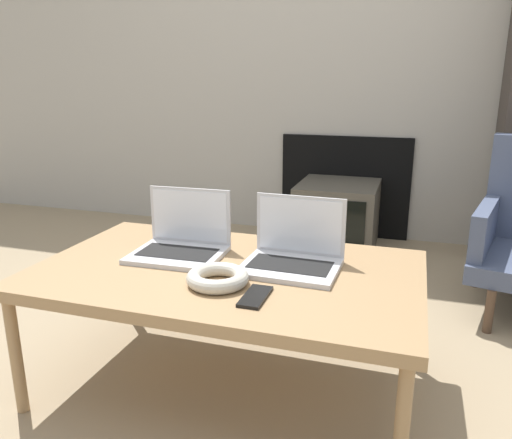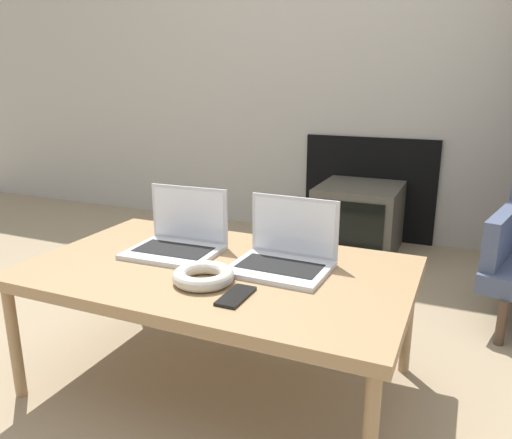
# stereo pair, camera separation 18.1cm
# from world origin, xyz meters

# --- Properties ---
(ground_plane) EXTENTS (14.00, 14.00, 0.00)m
(ground_plane) POSITION_xyz_m (0.00, 0.00, 0.00)
(ground_plane) COLOR #998466
(wall_back) EXTENTS (7.00, 0.08, 2.60)m
(wall_back) POSITION_xyz_m (0.00, 2.00, 1.29)
(wall_back) COLOR #ADA89E
(wall_back) RESTS_ON ground_plane
(table) EXTENTS (1.19, 0.72, 0.42)m
(table) POSITION_xyz_m (0.00, 0.15, 0.39)
(table) COLOR #9E7A51
(table) RESTS_ON ground_plane
(laptop_left) EXTENTS (0.30, 0.25, 0.21)m
(laptop_left) POSITION_xyz_m (-0.19, 0.24, 0.46)
(laptop_left) COLOR silver
(laptop_left) RESTS_ON table
(laptop_right) EXTENTS (0.30, 0.25, 0.21)m
(laptop_right) POSITION_xyz_m (0.19, 0.24, 0.46)
(laptop_right) COLOR silver
(laptop_right) RESTS_ON table
(headphones) EXTENTS (0.18, 0.18, 0.04)m
(headphones) POSITION_xyz_m (0.02, 0.02, 0.44)
(headphones) COLOR beige
(headphones) RESTS_ON table
(phone) EXTENTS (0.06, 0.14, 0.01)m
(phone) POSITION_xyz_m (0.15, -0.03, 0.42)
(phone) COLOR black
(phone) RESTS_ON table
(tv) EXTENTS (0.46, 0.51, 0.39)m
(tv) POSITION_xyz_m (0.12, 1.70, 0.20)
(tv) COLOR #4C473D
(tv) RESTS_ON ground_plane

